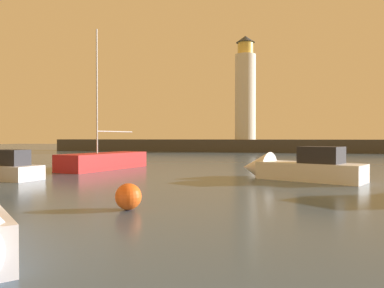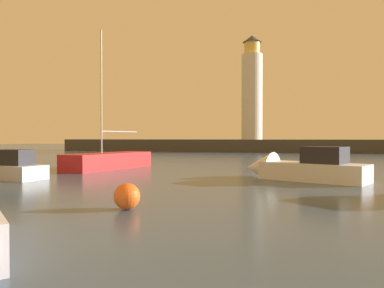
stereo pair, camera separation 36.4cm
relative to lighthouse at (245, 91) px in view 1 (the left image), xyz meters
name	(u,v)px [view 1 (the left image)]	position (x,y,z in m)	size (l,w,h in m)	color
ground_plane	(243,165)	(2.70, -34.11, -11.33)	(220.00, 220.00, 0.00)	#384C60
breakwater	(260,146)	(2.70, 0.00, -10.18)	(80.71, 4.04, 2.30)	#423F3D
lighthouse	(245,91)	(0.00, 0.00, 0.00)	(3.80, 3.80, 19.06)	silver
motorboat_0	(293,168)	(6.85, -45.25, -10.62)	(7.99, 5.43, 2.56)	white
sailboat_moored	(104,161)	(-8.19, -40.83, -10.63)	(4.58, 9.07, 11.40)	#B21E1E
mooring_buoy	(128,197)	(0.68, -56.96, -10.85)	(0.96, 0.96, 0.96)	#EA5919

